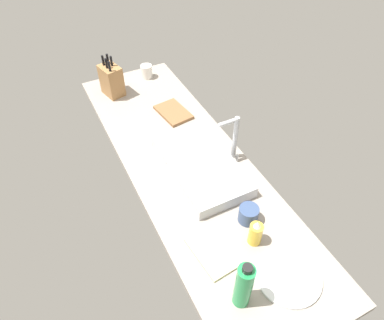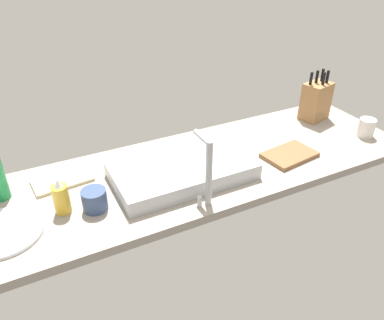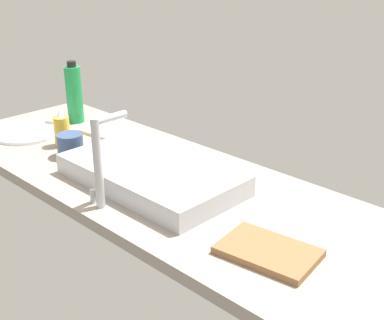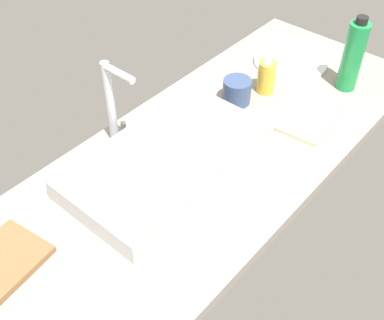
% 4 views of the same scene
% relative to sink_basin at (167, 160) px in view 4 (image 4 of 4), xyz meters
% --- Properties ---
extents(countertop_slab, '(1.93, 0.59, 0.04)m').
position_rel_sink_basin_xyz_m(countertop_slab, '(-0.08, -0.04, -0.05)').
color(countertop_slab, gray).
rests_on(countertop_slab, ground).
extents(sink_basin, '(0.54, 0.30, 0.06)m').
position_rel_sink_basin_xyz_m(sink_basin, '(0.00, 0.00, 0.00)').
color(sink_basin, '#B7BABF').
rests_on(sink_basin, countertop_slab).
extents(faucet, '(0.06, 0.11, 0.25)m').
position_rel_sink_basin_xyz_m(faucet, '(-0.01, 0.18, 0.11)').
color(faucet, '#B7BABF').
rests_on(faucet, countertop_slab).
extents(soap_bottle, '(0.06, 0.06, 0.13)m').
position_rel_sink_basin_xyz_m(soap_bottle, '(0.46, 0.01, 0.03)').
color(soap_bottle, gold).
rests_on(soap_bottle, countertop_slab).
extents(water_bottle, '(0.06, 0.06, 0.24)m').
position_rel_sink_basin_xyz_m(water_bottle, '(0.65, -0.18, 0.08)').
color(water_bottle, '#1E8E47').
rests_on(water_bottle, countertop_slab).
extents(dinner_plate, '(0.25, 0.25, 0.01)m').
position_rel_sink_basin_xyz_m(dinner_plate, '(0.66, 0.03, -0.02)').
color(dinner_plate, white).
rests_on(dinner_plate, countertop_slab).
extents(dish_towel, '(0.23, 0.15, 0.01)m').
position_rel_sink_basin_xyz_m(dish_towel, '(0.43, -0.18, -0.02)').
color(dish_towel, beige).
rests_on(dish_towel, countertop_slab).
extents(ceramic_cup, '(0.09, 0.09, 0.08)m').
position_rel_sink_basin_xyz_m(ceramic_cup, '(0.36, 0.04, 0.01)').
color(ceramic_cup, '#384C75').
rests_on(ceramic_cup, countertop_slab).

